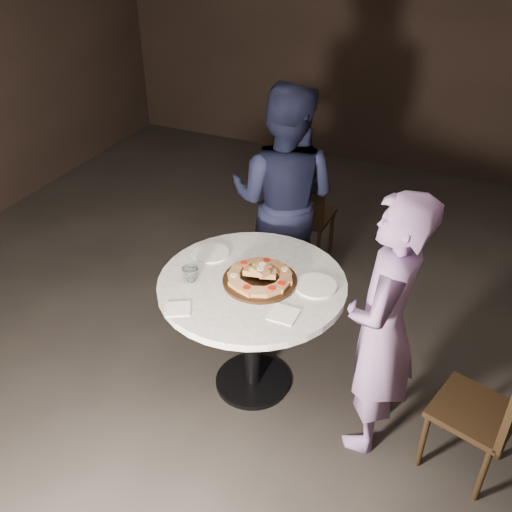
{
  "coord_description": "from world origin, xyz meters",
  "views": [
    {
      "loc": [
        1.03,
        -2.22,
        2.55
      ],
      "look_at": [
        0.0,
        0.07,
        0.89
      ],
      "focal_mm": 40.0,
      "sensor_mm": 36.0,
      "label": 1
    }
  ],
  "objects_px": {
    "serving_board": "(260,280)",
    "chair_right": "(492,411)",
    "water_glass": "(191,274)",
    "diner_navy": "(284,199)",
    "chair_far": "(304,213)",
    "focaccia_pile": "(260,275)",
    "table": "(252,302)",
    "diner_teal": "(383,329)"
  },
  "relations": [
    {
      "from": "chair_far",
      "to": "water_glass",
      "type": "bearing_deg",
      "value": 86.4
    },
    {
      "from": "serving_board",
      "to": "chair_right",
      "type": "xyz_separation_m",
      "value": [
        1.25,
        -0.1,
        -0.33
      ]
    },
    {
      "from": "focaccia_pile",
      "to": "table",
      "type": "bearing_deg",
      "value": -162.33
    },
    {
      "from": "diner_navy",
      "to": "serving_board",
      "type": "bearing_deg",
      "value": 100.24
    },
    {
      "from": "chair_far",
      "to": "diner_navy",
      "type": "relative_size",
      "value": 0.5
    },
    {
      "from": "water_glass",
      "to": "diner_teal",
      "type": "relative_size",
      "value": 0.06
    },
    {
      "from": "water_glass",
      "to": "table",
      "type": "bearing_deg",
      "value": 22.99
    },
    {
      "from": "table",
      "to": "diner_navy",
      "type": "xyz_separation_m",
      "value": [
        -0.18,
        0.91,
        0.16
      ]
    },
    {
      "from": "chair_far",
      "to": "diner_navy",
      "type": "xyz_separation_m",
      "value": [
        0.0,
        -0.44,
        0.33
      ]
    },
    {
      "from": "focaccia_pile",
      "to": "water_glass",
      "type": "distance_m",
      "value": 0.37
    },
    {
      "from": "focaccia_pile",
      "to": "chair_far",
      "type": "relative_size",
      "value": 0.46
    },
    {
      "from": "serving_board",
      "to": "chair_far",
      "type": "bearing_deg",
      "value": 99.57
    },
    {
      "from": "serving_board",
      "to": "diner_teal",
      "type": "height_order",
      "value": "diner_teal"
    },
    {
      "from": "focaccia_pile",
      "to": "chair_right",
      "type": "relative_size",
      "value": 0.47
    },
    {
      "from": "chair_far",
      "to": "diner_navy",
      "type": "bearing_deg",
      "value": 91.08
    },
    {
      "from": "focaccia_pile",
      "to": "chair_right",
      "type": "distance_m",
      "value": 1.31
    },
    {
      "from": "chair_far",
      "to": "diner_teal",
      "type": "relative_size",
      "value": 0.54
    },
    {
      "from": "focaccia_pile",
      "to": "water_glass",
      "type": "height_order",
      "value": "focaccia_pile"
    },
    {
      "from": "chair_far",
      "to": "chair_right",
      "type": "height_order",
      "value": "chair_far"
    },
    {
      "from": "chair_right",
      "to": "diner_navy",
      "type": "height_order",
      "value": "diner_navy"
    },
    {
      "from": "serving_board",
      "to": "focaccia_pile",
      "type": "xyz_separation_m",
      "value": [
        0.0,
        0.0,
        0.04
      ]
    },
    {
      "from": "table",
      "to": "diner_navy",
      "type": "relative_size",
      "value": 0.86
    },
    {
      "from": "serving_board",
      "to": "chair_right",
      "type": "bearing_deg",
      "value": -4.59
    },
    {
      "from": "diner_navy",
      "to": "chair_right",
      "type": "bearing_deg",
      "value": 142.16
    },
    {
      "from": "focaccia_pile",
      "to": "diner_teal",
      "type": "relative_size",
      "value": 0.24
    },
    {
      "from": "serving_board",
      "to": "chair_far",
      "type": "distance_m",
      "value": 1.39
    },
    {
      "from": "water_glass",
      "to": "diner_navy",
      "type": "xyz_separation_m",
      "value": [
        0.12,
        1.04,
        -0.02
      ]
    },
    {
      "from": "diner_teal",
      "to": "focaccia_pile",
      "type": "bearing_deg",
      "value": -96.33
    },
    {
      "from": "water_glass",
      "to": "chair_far",
      "type": "height_order",
      "value": "water_glass"
    },
    {
      "from": "chair_far",
      "to": "serving_board",
      "type": "bearing_deg",
      "value": 100.48
    },
    {
      "from": "serving_board",
      "to": "diner_navy",
      "type": "bearing_deg",
      "value": 104.03
    },
    {
      "from": "chair_right",
      "to": "chair_far",
      "type": "bearing_deg",
      "value": -118.12
    },
    {
      "from": "serving_board",
      "to": "diner_navy",
      "type": "xyz_separation_m",
      "value": [
        -0.22,
        0.9,
        0.01
      ]
    },
    {
      "from": "table",
      "to": "diner_teal",
      "type": "bearing_deg",
      "value": -5.27
    },
    {
      "from": "chair_right",
      "to": "focaccia_pile",
      "type": "bearing_deg",
      "value": -78.59
    },
    {
      "from": "chair_right",
      "to": "diner_teal",
      "type": "xyz_separation_m",
      "value": [
        -0.57,
        0.02,
        0.29
      ]
    },
    {
      "from": "chair_right",
      "to": "table",
      "type": "bearing_deg",
      "value": -77.86
    },
    {
      "from": "chair_far",
      "to": "diner_navy",
      "type": "height_order",
      "value": "diner_navy"
    },
    {
      "from": "water_glass",
      "to": "serving_board",
      "type": "bearing_deg",
      "value": 22.2
    },
    {
      "from": "table",
      "to": "chair_far",
      "type": "relative_size",
      "value": 1.7
    },
    {
      "from": "diner_navy",
      "to": "diner_teal",
      "type": "distance_m",
      "value": 1.33
    },
    {
      "from": "focaccia_pile",
      "to": "diner_navy",
      "type": "relative_size",
      "value": 0.23
    }
  ]
}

